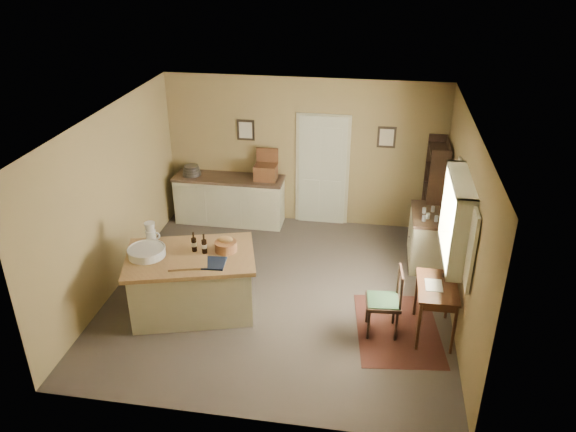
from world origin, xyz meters
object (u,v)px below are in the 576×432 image
Objects in this scene: work_island at (192,281)px; right_cabinet at (427,238)px; sideboard at (230,198)px; writing_desk at (437,292)px; shelving_unit at (436,194)px; desk_chair at (383,302)px.

work_island is 3.84m from right_cabinet.
writing_desk is (3.53, -2.81, 0.18)m from sideboard.
right_cabinet is 0.54× the size of shelving_unit.
sideboard is 3.65m from right_cabinet.
shelving_unit reaches higher than sideboard.
work_island is 1.08× the size of shelving_unit.
sideboard reaches higher than writing_desk.
shelving_unit is at bearing 20.70° from work_island.
work_island reaches higher than right_cabinet.
sideboard is 2.40× the size of writing_desk.
right_cabinet is (-0.00, 1.88, -0.21)m from writing_desk.
work_island is at bearing 173.81° from desk_chair.
work_island is at bearing -86.48° from sideboard.
writing_desk is 1.89m from right_cabinet.
right_cabinet is at bearing -101.47° from shelving_unit.
work_island is 2.81m from sideboard.
shelving_unit is (0.15, 0.74, 0.46)m from right_cabinet.
work_island reaches higher than desk_chair.
sideboard is 3.71m from shelving_unit.
writing_desk is at bearing -89.99° from right_cabinet.
writing_desk is (3.35, -0.00, 0.18)m from work_island.
sideboard is 4.05m from desk_chair.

